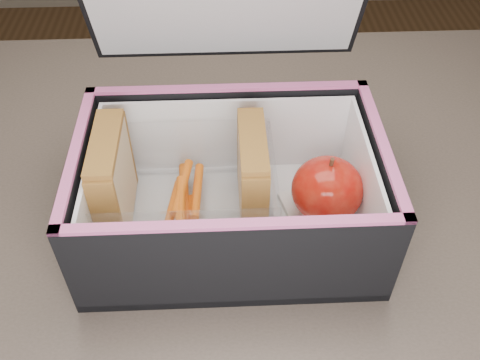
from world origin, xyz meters
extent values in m
cube|color=brown|center=(0.00, 0.00, 0.73)|extent=(1.20, 0.80, 0.03)
cube|color=tan|center=(-0.19, -0.01, 0.82)|extent=(0.01, 0.10, 0.10)
cube|color=#B14F62|center=(-0.18, -0.01, 0.82)|extent=(0.01, 0.09, 0.10)
cube|color=tan|center=(-0.17, -0.01, 0.82)|extent=(0.01, 0.10, 0.10)
cube|color=brown|center=(-0.18, -0.01, 0.87)|extent=(0.03, 0.10, 0.01)
cube|color=tan|center=(-0.04, -0.01, 0.82)|extent=(0.01, 0.09, 0.10)
cube|color=#B14F62|center=(-0.03, -0.01, 0.81)|extent=(0.01, 0.09, 0.09)
cube|color=tan|center=(-0.03, -0.01, 0.82)|extent=(0.01, 0.09, 0.10)
cube|color=brown|center=(-0.03, -0.01, 0.87)|extent=(0.03, 0.10, 0.01)
cylinder|color=#D24000|center=(-0.10, -0.04, 0.77)|extent=(0.02, 0.08, 0.01)
cylinder|color=#D24000|center=(-0.12, -0.02, 0.79)|extent=(0.02, 0.08, 0.01)
cylinder|color=#D24000|center=(-0.11, 0.00, 0.80)|extent=(0.02, 0.08, 0.01)
cylinder|color=#D24000|center=(-0.11, 0.02, 0.77)|extent=(0.01, 0.08, 0.01)
cylinder|color=#D24000|center=(-0.09, 0.00, 0.79)|extent=(0.01, 0.08, 0.01)
cylinder|color=#D24000|center=(-0.11, -0.03, 0.80)|extent=(0.01, 0.08, 0.01)
cylinder|color=#D24000|center=(-0.10, -0.03, 0.77)|extent=(0.01, 0.08, 0.01)
cube|color=white|center=(0.04, -0.01, 0.77)|extent=(0.09, 0.09, 0.01)
ellipsoid|color=#9B0000|center=(0.05, -0.02, 0.81)|extent=(0.08, 0.08, 0.07)
cylinder|color=#4A2B1A|center=(0.05, -0.02, 0.85)|extent=(0.00, 0.01, 0.01)
camera|label=1|loc=(-0.06, -0.41, 1.22)|focal=40.00mm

